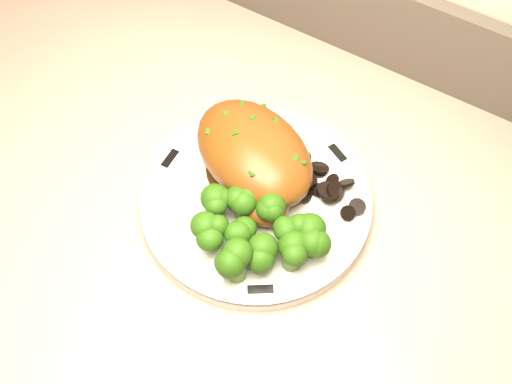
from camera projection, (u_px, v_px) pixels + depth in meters
The scene contains 8 objects.
plate at pixel (256, 201), 0.73m from camera, with size 0.26×0.26×0.02m, color white.
rim_accent_0 at pixel (338, 153), 0.75m from camera, with size 0.03×0.01×0.00m, color black.
rim_accent_1 at pixel (170, 158), 0.75m from camera, with size 0.03×0.01×0.00m, color black.
rim_accent_2 at pixel (260, 289), 0.66m from camera, with size 0.03×0.01×0.00m, color black.
gravy_pool at pixel (254, 168), 0.74m from camera, with size 0.11×0.11×0.00m, color #39220A.
chicken_breast at pixel (255, 157), 0.71m from camera, with size 0.19×0.16×0.06m.
mushroom_pile at pixel (322, 193), 0.72m from camera, with size 0.09×0.07×0.03m.
broccoli_florets at pixel (257, 233), 0.67m from camera, with size 0.13×0.10×0.04m.
Camera 1 is at (0.14, 1.38, 1.56)m, focal length 45.00 mm.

